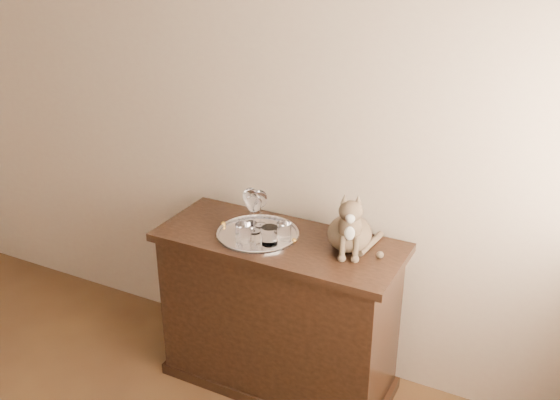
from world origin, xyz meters
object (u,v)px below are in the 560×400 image
(wine_glass_a, at_px, (250,206))
(wine_glass_d, at_px, (254,213))
(tumbler_c, at_px, (284,231))
(tumbler_a, at_px, (270,236))
(tumbler_b, at_px, (243,233))
(cat, at_px, (350,218))
(sideboard, at_px, (279,313))
(tray, at_px, (258,235))
(wine_glass_b, at_px, (260,208))

(wine_glass_a, xyz_separation_m, wine_glass_d, (0.06, -0.07, 0.00))
(tumbler_c, bearing_deg, tumbler_a, -112.42)
(tumbler_b, bearing_deg, cat, 19.94)
(sideboard, distance_m, tray, 0.44)
(wine_glass_a, distance_m, tumbler_c, 0.24)
(wine_glass_b, relative_size, wine_glass_d, 0.95)
(wine_glass_b, relative_size, cat, 0.60)
(wine_glass_d, relative_size, tumbler_c, 2.51)
(tumbler_a, relative_size, tumbler_b, 1.01)
(tray, distance_m, wine_glass_d, 0.11)
(tray, xyz_separation_m, cat, (0.44, 0.08, 0.15))
(tumbler_b, bearing_deg, wine_glass_b, 92.35)
(wine_glass_b, distance_m, wine_glass_d, 0.07)
(tumbler_b, bearing_deg, wine_glass_a, 108.73)
(sideboard, bearing_deg, tumbler_b, -140.62)
(wine_glass_b, bearing_deg, sideboard, -26.86)
(tray, bearing_deg, wine_glass_a, 135.71)
(wine_glass_d, bearing_deg, cat, 7.47)
(sideboard, distance_m, tumbler_b, 0.51)
(wine_glass_a, bearing_deg, tumbler_b, -71.27)
(wine_glass_b, bearing_deg, cat, -1.34)
(tray, bearing_deg, sideboard, 9.28)
(wine_glass_d, bearing_deg, tumbler_b, -89.30)
(wine_glass_b, bearing_deg, wine_glass_d, -85.20)
(tumbler_c, bearing_deg, tray, -172.14)
(wine_glass_d, xyz_separation_m, tumbler_a, (0.13, -0.08, -0.06))
(wine_glass_a, distance_m, cat, 0.53)
(tumbler_b, relative_size, cat, 0.27)
(tumbler_a, bearing_deg, tumbler_b, -167.45)
(sideboard, relative_size, tumbler_c, 15.12)
(wine_glass_b, height_order, cat, cat)
(tumbler_b, bearing_deg, tumbler_a, 12.55)
(wine_glass_a, distance_m, wine_glass_d, 0.09)
(tumbler_a, xyz_separation_m, cat, (0.34, 0.14, 0.11))
(sideboard, distance_m, wine_glass_b, 0.55)
(tumbler_b, bearing_deg, tray, 73.81)
(cat, bearing_deg, tray, 170.26)
(wine_glass_d, relative_size, tumbler_b, 2.32)
(wine_glass_b, height_order, tumbler_a, wine_glass_b)
(wine_glass_a, bearing_deg, cat, -0.74)
(tray, distance_m, tumbler_c, 0.14)
(sideboard, distance_m, wine_glass_a, 0.57)
(tray, bearing_deg, tumbler_a, -33.06)
(wine_glass_a, bearing_deg, tumbler_c, -16.79)
(tumbler_a, bearing_deg, wine_glass_b, 130.96)
(wine_glass_d, bearing_deg, wine_glass_a, 130.57)
(tumbler_c, bearing_deg, tumbler_b, -145.29)
(tray, height_order, tumbler_b, tumbler_b)
(wine_glass_b, height_order, tumbler_c, wine_glass_b)
(tumbler_a, height_order, tumbler_c, tumbler_a)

